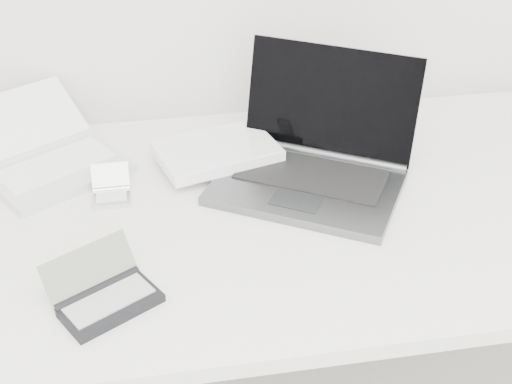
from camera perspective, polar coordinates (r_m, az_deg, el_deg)
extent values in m
cube|color=white|center=(1.40, 0.93, -1.56)|extent=(1.60, 0.80, 0.03)
cylinder|color=silver|center=(2.12, 19.37, -2.23)|extent=(0.04, 0.04, 0.70)
cube|color=#5A5D5F|center=(1.43, 4.03, 0.36)|extent=(0.44, 0.40, 0.02)
cube|color=black|center=(1.45, 4.46, 1.42)|extent=(0.32, 0.27, 0.00)
cube|color=black|center=(1.50, 6.03, 7.24)|extent=(0.34, 0.24, 0.22)
cylinder|color=#5A5D5F|center=(1.53, 5.45, 3.02)|extent=(0.31, 0.20, 0.02)
cube|color=#353739|center=(1.37, 3.23, -0.66)|extent=(0.11, 0.10, 0.00)
cube|color=white|center=(1.51, -3.15, 3.27)|extent=(0.28, 0.22, 0.03)
cube|color=white|center=(1.50, -3.17, 3.70)|extent=(0.27, 0.22, 0.00)
cube|color=silver|center=(1.53, -15.40, 1.52)|extent=(0.32, 0.29, 0.02)
cube|color=white|center=(1.54, -15.78, 2.13)|extent=(0.25, 0.21, 0.00)
cube|color=white|center=(1.64, -18.38, 5.33)|extent=(0.30, 0.26, 0.10)
cylinder|color=silver|center=(1.60, -16.97, 3.06)|extent=(0.23, 0.15, 0.02)
cube|color=silver|center=(1.43, -11.46, -0.56)|extent=(0.07, 0.06, 0.01)
cube|color=silver|center=(1.42, -11.49, -0.34)|extent=(0.06, 0.03, 0.00)
cube|color=gray|center=(1.45, -11.58, 1.29)|extent=(0.07, 0.03, 0.05)
cylinder|color=silver|center=(1.45, -11.48, 0.22)|extent=(0.07, 0.01, 0.01)
cube|color=black|center=(1.18, -11.51, -8.90)|extent=(0.17, 0.15, 0.01)
cube|color=gray|center=(1.17, -11.66, -8.47)|extent=(0.15, 0.12, 0.00)
cube|color=slate|center=(1.20, -13.22, -5.93)|extent=(0.15, 0.11, 0.07)
cylinder|color=black|center=(1.20, -12.54, -7.60)|extent=(0.14, 0.09, 0.02)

